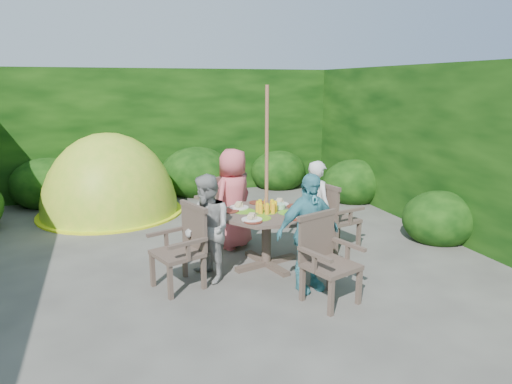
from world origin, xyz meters
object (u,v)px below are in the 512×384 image
object	(u,v)px
garden_chair_left	(183,246)
parasol_pole	(267,179)
garden_chair_back	(224,207)
dome_tent	(112,213)
child_back	(234,199)
garden_chair_front	(326,257)
garden_chair_right	(334,215)
patio_table	(267,220)
child_right	(317,208)
child_left	(208,229)
child_front	(308,233)

from	to	relation	value
garden_chair_left	parasol_pole	bearing A→B (deg)	83.90
garden_chair_back	dome_tent	world-z (taller)	dome_tent
dome_tent	child_back	bearing A→B (deg)	-61.46
garden_chair_left	garden_chair_front	world-z (taller)	garden_chair_left
garden_chair_right	dome_tent	bearing A→B (deg)	31.79
patio_table	child_back	bearing A→B (deg)	104.54
garden_chair_left	child_right	world-z (taller)	child_right
garden_chair_right	child_back	size ratio (longest dim) A/B	0.64
garden_chair_right	child_back	world-z (taller)	child_back
patio_table	garden_chair_front	size ratio (longest dim) A/B	1.64
child_left	child_front	world-z (taller)	child_front
garden_chair_back	child_left	size ratio (longest dim) A/B	0.77
child_right	garden_chair_back	bearing A→B (deg)	36.12
garden_chair_left	garden_chair_back	xyz separation A→B (m)	(0.81, 1.33, 0.03)
child_left	dome_tent	bearing A→B (deg)	-177.02
child_right	child_front	bearing A→B (deg)	135.45
garden_chair_right	garden_chair_front	size ratio (longest dim) A/B	1.00
garden_chair_front	child_front	bearing A→B (deg)	84.48
parasol_pole	child_right	world-z (taller)	parasol_pole
garden_chair_back	child_right	world-z (taller)	child_right
garden_chair_front	garden_chair_right	bearing A→B (deg)	40.50
garden_chair_left	dome_tent	xyz separation A→B (m)	(-0.71, 3.33, -0.47)
patio_table	parasol_pole	xyz separation A→B (m)	(-0.00, -0.00, 0.52)
child_right	dome_tent	world-z (taller)	dome_tent
garden_chair_left	garden_chair_front	xyz separation A→B (m)	(1.34, -0.81, -0.00)
child_front	dome_tent	xyz separation A→B (m)	(-1.97, 3.84, -0.65)
child_left	garden_chair_right	bearing A→B (deg)	90.23
garden_chair_right	child_left	distance (m)	1.91
parasol_pole	child_front	bearing A→B (deg)	-75.75
child_left	child_front	distance (m)	1.13
garden_chair_left	dome_tent	distance (m)	3.44
patio_table	dome_tent	xyz separation A→B (m)	(-1.78, 3.06, -0.58)
child_front	garden_chair_back	bearing A→B (deg)	96.49
child_right	dome_tent	distance (m)	3.89
garden_chair_front	dome_tent	size ratio (longest dim) A/B	0.31
patio_table	child_front	distance (m)	0.80
garden_chair_right	garden_chair_back	xyz separation A→B (m)	(-1.33, 0.79, 0.03)
child_left	child_back	xyz separation A→B (m)	(0.58, 0.97, 0.07)
child_right	garden_chair_front	bearing A→B (deg)	144.27
garden_chair_left	patio_table	bearing A→B (deg)	83.95
child_back	garden_chair_left	bearing A→B (deg)	17.12
garden_chair_front	child_back	world-z (taller)	child_back
garden_chair_left	child_left	xyz separation A→B (m)	(0.29, 0.07, 0.14)
garden_chair_right	child_right	distance (m)	0.34
patio_table	child_left	bearing A→B (deg)	-165.68
garden_chair_left	dome_tent	size ratio (longest dim) A/B	0.32
garden_chair_front	child_back	distance (m)	1.91
patio_table	child_left	xyz separation A→B (m)	(-0.78, -0.20, 0.04)
garden_chair_front	child_left	xyz separation A→B (m)	(-1.04, 0.87, 0.15)
child_left	child_back	bearing A→B (deg)	135.20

